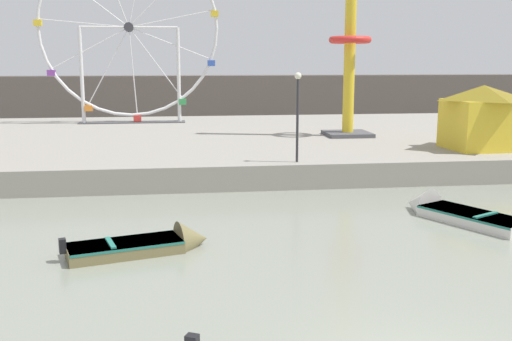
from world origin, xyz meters
TOP-DOWN VIEW (x-y plane):
  - quay_promenade at (0.00, 29.23)m, footprint 110.00×24.97m
  - distant_town_skyline at (0.00, 51.17)m, footprint 140.00×3.00m
  - motorboat_white_red_stripe at (5.64, 11.27)m, footprint 3.70×5.19m
  - motorboat_olive_wood at (-5.45, 8.61)m, footprint 4.66×2.52m
  - ferris_wheel_white_frame at (-8.05, 36.77)m, footprint 13.53×1.20m
  - drop_tower_yellow_tower at (6.13, 26.93)m, footprint 2.80×2.80m
  - carnival_booth_yellow_awning at (11.67, 20.41)m, footprint 3.96×3.75m
  - promenade_lamp_near at (0.97, 17.59)m, footprint 0.32×0.32m

SIDE VIEW (x-z plane):
  - motorboat_olive_wood at x=-5.45m, z-range -0.44..0.87m
  - motorboat_white_red_stripe at x=5.64m, z-range -0.52..0.96m
  - quay_promenade at x=0.00m, z-range 0.00..1.19m
  - distant_town_skyline at x=0.00m, z-range 0.00..4.40m
  - carnival_booth_yellow_awning at x=11.67m, z-range 1.25..4.70m
  - promenade_lamp_near at x=0.97m, z-range 1.81..6.01m
  - drop_tower_yellow_tower at x=6.13m, z-range -0.25..16.14m
  - ferris_wheel_white_frame at x=-8.05m, z-range 1.22..15.07m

